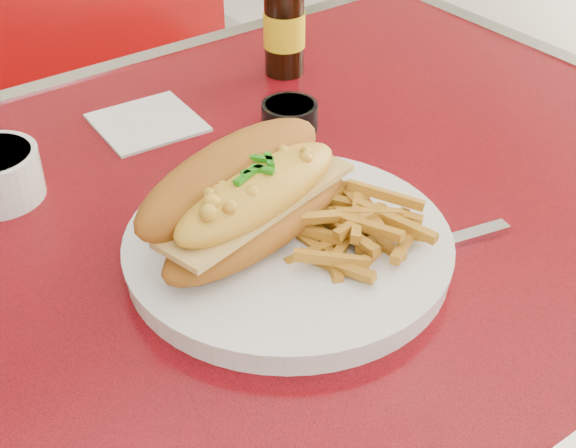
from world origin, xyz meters
TOP-DOWN VIEW (x-y plane):
  - diner_table at (0.00, 0.00)m, footprint 1.23×0.83m
  - booth_bench_far at (0.00, 0.81)m, footprint 1.20×0.51m
  - dinner_plate at (0.01, -0.09)m, footprint 0.32×0.32m
  - mac_hoagie at (-0.01, -0.06)m, footprint 0.25×0.16m
  - fries_pile at (0.07, -0.12)m, footprint 0.14×0.13m
  - fork at (0.06, -0.02)m, footprint 0.02×0.13m
  - sauce_cup_right at (0.16, 0.11)m, footprint 0.09×0.09m
  - beer_bottle at (0.25, 0.24)m, footprint 0.07×0.07m
  - knife at (0.13, -0.16)m, footprint 0.22×0.06m
  - paper_napkin at (0.03, 0.22)m, footprint 0.13×0.13m

SIDE VIEW (x-z plane):
  - booth_bench_far at x=0.00m, z-range -0.16..0.74m
  - diner_table at x=0.00m, z-range 0.22..0.99m
  - paper_napkin at x=0.03m, z-range 0.77..0.77m
  - knife at x=0.13m, z-range 0.77..0.78m
  - dinner_plate at x=0.01m, z-range 0.77..0.79m
  - sauce_cup_right at x=0.16m, z-range 0.77..0.81m
  - fork at x=0.06m, z-range 0.79..0.79m
  - fries_pile at x=0.07m, z-range 0.79..0.83m
  - mac_hoagie at x=-0.01m, z-range 0.78..0.89m
  - beer_bottle at x=0.25m, z-range 0.74..0.96m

